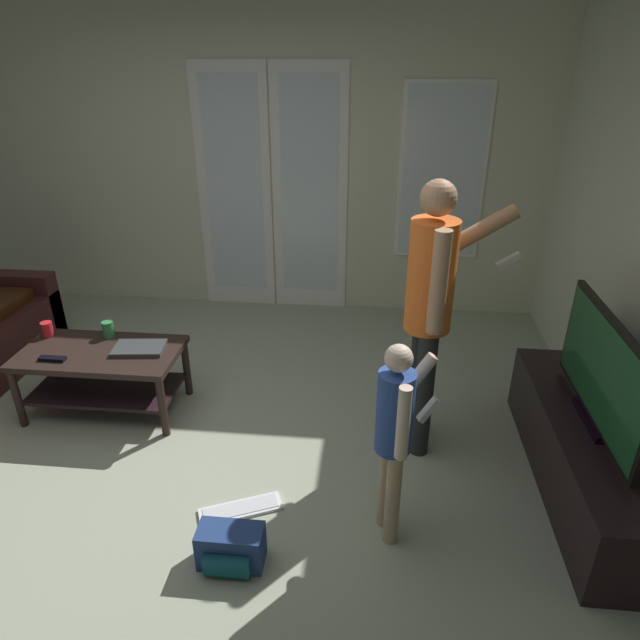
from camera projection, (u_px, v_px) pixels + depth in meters
ground_plane at (166, 483)px, 3.17m from camera, size 5.31×5.16×0.02m
wall_back_with_doors at (256, 156)px, 4.82m from camera, size 5.31×0.09×2.86m
coffee_table at (103, 367)px, 3.66m from camera, size 1.03×0.54×0.46m
tv_stand at (582, 454)px, 3.05m from camera, size 0.43×1.60×0.43m
flat_screen_tv at (603, 373)px, 2.83m from camera, size 0.08×1.09×0.60m
person_adult at (432, 298)px, 3.05m from camera, size 0.65×0.50×1.64m
person_child at (395, 428)px, 2.56m from camera, size 0.31×0.35×1.08m
backpack at (231, 547)px, 2.62m from camera, size 0.31×0.19×0.20m
loose_keyboard at (241, 509)px, 2.96m from camera, size 0.46×0.29×0.02m
laptop_closed at (139, 348)px, 3.61m from camera, size 0.34×0.25×0.03m
cup_near_edge at (108, 329)px, 3.76m from camera, size 0.08×0.08×0.11m
cup_by_laptop at (47, 329)px, 3.77m from camera, size 0.08×0.08×0.10m
tv_remote_black at (52, 359)px, 3.49m from camera, size 0.17×0.05×0.02m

